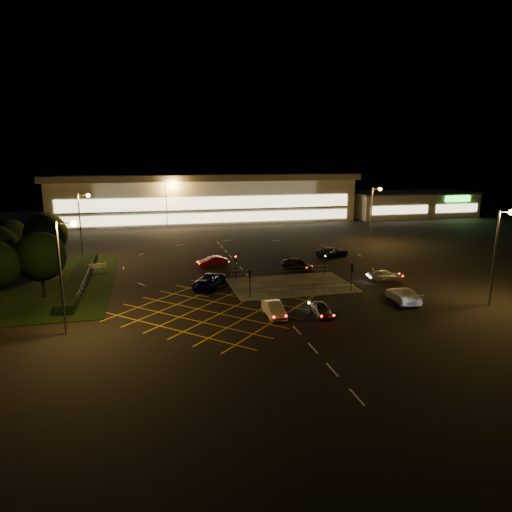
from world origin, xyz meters
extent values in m
plane|color=black|center=(0.00, 0.00, 0.00)|extent=(180.00, 180.00, 0.00)
cube|color=#4C4944|center=(2.00, -2.00, 0.06)|extent=(14.00, 9.00, 0.12)
cube|color=black|center=(-28.00, 6.00, 0.04)|extent=(18.00, 30.00, 0.08)
cube|color=black|center=(-23.00, 6.00, 0.50)|extent=(2.00, 26.00, 1.00)
cube|color=beige|center=(0.00, 62.00, 5.00)|extent=(70.00, 25.00, 10.00)
cube|color=slate|center=(0.00, 62.00, 10.20)|extent=(72.00, 26.50, 0.60)
cube|color=#FFEAA5|center=(0.00, 49.45, 5.00)|extent=(66.00, 0.20, 3.00)
cube|color=#FFEAA5|center=(0.00, 49.45, 1.80)|extent=(66.00, 0.20, 2.20)
cube|color=beige|center=(46.00, 54.00, 3.00)|extent=(18.00, 14.00, 6.00)
cube|color=slate|center=(46.00, 54.00, 6.15)|extent=(18.80, 14.80, 0.40)
cube|color=#FFEAA5|center=(46.00, 46.95, 2.60)|extent=(15.30, 0.20, 2.00)
cube|color=beige|center=(62.00, 54.00, 3.00)|extent=(14.00, 14.00, 6.00)
cube|color=slate|center=(62.00, 54.00, 6.15)|extent=(14.80, 14.80, 0.40)
cube|color=#FFEAA5|center=(62.00, 46.95, 2.60)|extent=(11.90, 0.20, 2.00)
cube|color=#19E533|center=(62.00, 46.85, 5.00)|extent=(7.00, 0.30, 1.40)
cylinder|color=slate|center=(-22.00, -12.00, 5.00)|extent=(0.20, 0.20, 10.00)
cylinder|color=slate|center=(-21.30, -12.00, 9.80)|extent=(1.40, 0.12, 0.12)
sphere|color=orange|center=(-20.60, -12.00, 9.75)|extent=(0.56, 0.56, 0.56)
cylinder|color=slate|center=(20.00, -14.00, 5.00)|extent=(0.20, 0.20, 10.00)
cylinder|color=slate|center=(20.70, -14.00, 9.80)|extent=(1.40, 0.12, 0.12)
sphere|color=orange|center=(21.40, -14.00, 9.75)|extent=(0.56, 0.56, 0.56)
cylinder|color=slate|center=(-24.00, 18.00, 5.00)|extent=(0.20, 0.20, 10.00)
cylinder|color=slate|center=(-23.30, 18.00, 9.80)|extent=(1.40, 0.12, 0.12)
sphere|color=orange|center=(-22.60, 18.00, 9.75)|extent=(0.56, 0.56, 0.56)
cylinder|color=slate|center=(24.00, 20.00, 5.00)|extent=(0.20, 0.20, 10.00)
cylinder|color=slate|center=(24.70, 20.00, 9.80)|extent=(1.40, 0.12, 0.12)
sphere|color=orange|center=(25.40, 20.00, 9.75)|extent=(0.56, 0.56, 0.56)
cylinder|color=slate|center=(-10.00, 48.00, 5.00)|extent=(0.20, 0.20, 10.00)
cylinder|color=slate|center=(-9.30, 48.00, 9.80)|extent=(1.40, 0.12, 0.12)
sphere|color=orange|center=(-8.60, 48.00, 9.75)|extent=(0.56, 0.56, 0.56)
cylinder|color=slate|center=(30.00, 50.00, 5.00)|extent=(0.20, 0.20, 10.00)
cylinder|color=slate|center=(30.70, 50.00, 9.80)|extent=(1.40, 0.12, 0.12)
sphere|color=orange|center=(31.40, 50.00, 9.75)|extent=(0.56, 0.56, 0.56)
cylinder|color=black|center=(-4.00, -6.00, 1.62)|extent=(0.10, 0.10, 3.00)
cube|color=black|center=(-4.00, -6.00, 2.82)|extent=(0.28, 0.18, 0.90)
sphere|color=#19FF33|center=(-4.00, -5.87, 2.82)|extent=(0.16, 0.16, 0.16)
cylinder|color=black|center=(8.00, -6.00, 1.62)|extent=(0.10, 0.10, 3.00)
cube|color=black|center=(8.00, -6.00, 2.82)|extent=(0.28, 0.18, 0.90)
sphere|color=#19FF33|center=(8.00, -5.87, 2.82)|extent=(0.16, 0.16, 0.16)
cylinder|color=black|center=(-4.00, 2.00, 1.62)|extent=(0.10, 0.10, 3.00)
cube|color=black|center=(-4.00, 2.00, 2.82)|extent=(0.28, 0.18, 0.90)
sphere|color=#FF0C0C|center=(-4.00, 1.87, 2.82)|extent=(0.16, 0.16, 0.16)
cylinder|color=black|center=(8.00, 2.00, 1.62)|extent=(0.10, 0.10, 3.00)
cube|color=black|center=(8.00, 2.00, 2.82)|extent=(0.28, 0.18, 0.90)
sphere|color=#19FF33|center=(8.00, 1.87, 2.82)|extent=(0.16, 0.16, 0.16)
cylinder|color=black|center=(-28.00, 14.00, 1.44)|extent=(0.36, 0.36, 2.88)
sphere|color=black|center=(-28.00, 14.00, 4.96)|extent=(5.76, 5.76, 5.76)
cylinder|color=black|center=(-34.00, 20.00, 1.17)|extent=(0.36, 0.36, 2.34)
sphere|color=black|center=(-34.00, 20.00, 4.03)|extent=(4.68, 4.68, 4.68)
cylinder|color=black|center=(-26.00, 0.00, 1.35)|extent=(0.36, 0.36, 2.70)
sphere|color=black|center=(-26.00, 0.00, 4.65)|extent=(5.40, 5.40, 5.40)
imported|color=#9B9DA1|center=(1.56, -12.81, 0.64)|extent=(1.78, 3.87, 1.29)
imported|color=white|center=(-2.97, -11.91, 0.71)|extent=(1.55, 4.35, 1.43)
imported|color=#0D0C4A|center=(-7.77, -0.62, 0.79)|extent=(4.99, 6.27, 1.58)
imported|color=black|center=(5.37, 5.55, 0.72)|extent=(4.38, 5.23, 1.43)
imported|color=silver|center=(14.24, -2.60, 0.70)|extent=(4.34, 2.30, 1.41)
imported|color=maroon|center=(-5.67, 10.15, 0.71)|extent=(4.48, 2.03, 1.43)
imported|color=black|center=(13.41, 12.01, 0.76)|extent=(5.99, 4.48, 1.51)
imported|color=#BCBCBC|center=(11.77, -10.85, 0.78)|extent=(2.66, 5.55, 1.56)
camera|label=1|loc=(-14.79, -52.57, 15.22)|focal=32.00mm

